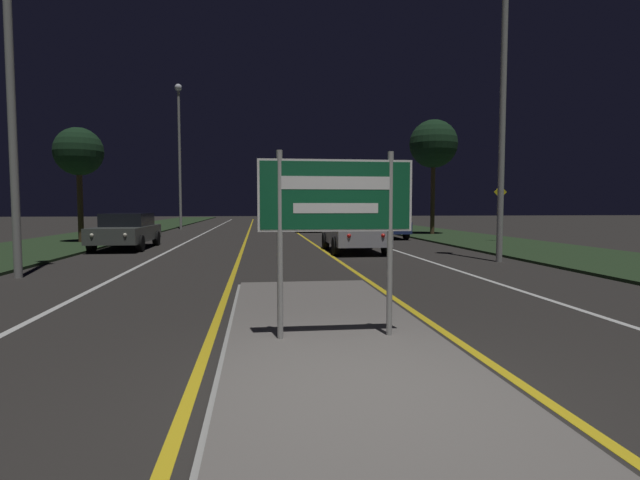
{
  "coord_description": "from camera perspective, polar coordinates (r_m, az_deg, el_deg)",
  "views": [
    {
      "loc": [
        -0.91,
        -3.97,
        1.66
      ],
      "look_at": [
        0.0,
        3.34,
        1.16
      ],
      "focal_mm": 28.0,
      "sensor_mm": 36.0,
      "label": 1
    }
  ],
  "objects": [
    {
      "name": "ground_plane",
      "position": [
        4.4,
        5.66,
        -18.3
      ],
      "size": [
        160.0,
        160.0,
        0.0
      ],
      "primitive_type": "plane",
      "color": "#282623"
    },
    {
      "name": "median_island",
      "position": [
        6.1,
        1.78,
        -11.52
      ],
      "size": [
        2.65,
        8.99,
        0.1
      ],
      "color": "#999993",
      "rests_on": "ground_plane"
    },
    {
      "name": "verge_left",
      "position": [
        25.52,
        -26.75,
        -0.17
      ],
      "size": [
        5.0,
        100.0,
        0.08
      ],
      "color": "#23381E",
      "rests_on": "ground_plane"
    },
    {
      "name": "verge_right",
      "position": [
        26.19,
        16.34,
        0.18
      ],
      "size": [
        5.0,
        100.0,
        0.08
      ],
      "color": "#23381E",
      "rests_on": "ground_plane"
    },
    {
      "name": "centre_line_yellow_left",
      "position": [
        29.03,
        -8.28,
        0.57
      ],
      "size": [
        0.12,
        70.0,
        0.01
      ],
      "color": "gold",
      "rests_on": "ground_plane"
    },
    {
      "name": "centre_line_yellow_right",
      "position": [
        29.12,
        -2.31,
        0.62
      ],
      "size": [
        0.12,
        70.0,
        0.01
      ],
      "color": "gold",
      "rests_on": "ground_plane"
    },
    {
      "name": "lane_line_white_left",
      "position": [
        29.21,
        -13.55,
        0.53
      ],
      "size": [
        0.12,
        70.0,
        0.01
      ],
      "color": "silver",
      "rests_on": "ground_plane"
    },
    {
      "name": "lane_line_white_right",
      "position": [
        29.47,
        2.9,
        0.66
      ],
      "size": [
        0.12,
        70.0,
        0.01
      ],
      "color": "silver",
      "rests_on": "ground_plane"
    },
    {
      "name": "edge_line_white_left",
      "position": [
        29.7,
        -19.31,
        0.47
      ],
      "size": [
        0.1,
        70.0,
        0.01
      ],
      "color": "silver",
      "rests_on": "ground_plane"
    },
    {
      "name": "edge_line_white_right",
      "position": [
        30.13,
        8.53,
        0.69
      ],
      "size": [
        0.1,
        70.0,
        0.01
      ],
      "color": "silver",
      "rests_on": "ground_plane"
    },
    {
      "name": "highway_sign",
      "position": [
        5.88,
        1.82,
        3.91
      ],
      "size": [
        1.83,
        0.07,
        2.21
      ],
      "color": "#9E9E99",
      "rests_on": "median_island"
    },
    {
      "name": "streetlight_left_far",
      "position": [
        37.41,
        -15.78,
        10.91
      ],
      "size": [
        0.49,
        0.49,
        10.26
      ],
      "color": "#9E9E99",
      "rests_on": "ground_plane"
    },
    {
      "name": "car_receding_0",
      "position": [
        18.11,
        3.92,
        0.91
      ],
      "size": [
        1.95,
        4.19,
        1.35
      ],
      "color": "#B7B7BC",
      "rests_on": "ground_plane"
    },
    {
      "name": "car_receding_1",
      "position": [
        26.43,
        7.19,
        1.76
      ],
      "size": [
        1.93,
        4.69,
        1.29
      ],
      "color": "navy",
      "rests_on": "ground_plane"
    },
    {
      "name": "car_receding_2",
      "position": [
        32.98,
        -1.37,
        2.32
      ],
      "size": [
        1.89,
        4.38,
        1.48
      ],
      "color": "#B7B7BC",
      "rests_on": "ground_plane"
    },
    {
      "name": "car_receding_3",
      "position": [
        40.54,
        -2.19,
        2.57
      ],
      "size": [
        1.89,
        4.36,
        1.39
      ],
      "color": "navy",
      "rests_on": "ground_plane"
    },
    {
      "name": "car_approaching_0",
      "position": [
        20.97,
        -21.23,
        1.07
      ],
      "size": [
        1.92,
        4.73,
        1.38
      ],
      "color": "#4C514C",
      "rests_on": "ground_plane"
    },
    {
      "name": "warning_sign",
      "position": [
        23.91,
        19.88,
        3.48
      ],
      "size": [
        0.6,
        0.06,
        2.51
      ],
      "color": "#9E9E99",
      "rests_on": "verge_right"
    },
    {
      "name": "roadside_palm_left",
      "position": [
        24.54,
        -25.87,
        8.98
      ],
      "size": [
        2.09,
        2.09,
        5.02
      ],
      "color": "#4C3823",
      "rests_on": "verge_left"
    },
    {
      "name": "roadside_palm_right",
      "position": [
        29.33,
        12.85,
        10.6
      ],
      "size": [
        2.7,
        2.7,
        6.44
      ],
      "color": "#4C3823",
      "rests_on": "verge_right"
    }
  ]
}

